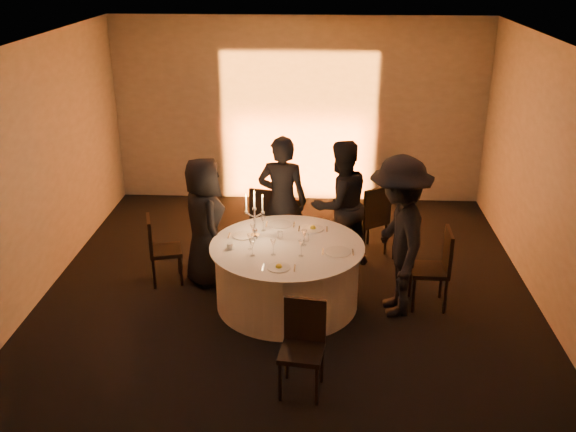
{
  "coord_description": "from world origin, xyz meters",
  "views": [
    {
      "loc": [
        0.37,
        -6.7,
        3.96
      ],
      "look_at": [
        0.0,
        0.2,
        1.05
      ],
      "focal_mm": 40.0,
      "sensor_mm": 36.0,
      "label": 1
    }
  ],
  "objects_px": {
    "guest_back_right": "(340,205)",
    "candelabra": "(255,220)",
    "guest_right": "(398,237)",
    "coffee_cup": "(230,246)",
    "chair_left": "(159,246)",
    "chair_back_right": "(371,216)",
    "guest_back_left": "(282,202)",
    "guest_left": "(204,222)",
    "chair_right": "(437,264)",
    "banquet_table": "(287,274)",
    "chair_back_left": "(267,215)",
    "chair_front": "(303,341)"
  },
  "relations": [
    {
      "from": "guest_right",
      "to": "chair_right",
      "type": "bearing_deg",
      "value": 101.71
    },
    {
      "from": "guest_left",
      "to": "chair_front",
      "type": "bearing_deg",
      "value": -174.19
    },
    {
      "from": "chair_back_right",
      "to": "guest_back_left",
      "type": "xyz_separation_m",
      "value": [
        -1.19,
        -0.31,
        0.31
      ]
    },
    {
      "from": "guest_right",
      "to": "candelabra",
      "type": "bearing_deg",
      "value": -105.91
    },
    {
      "from": "chair_right",
      "to": "chair_left",
      "type": "bearing_deg",
      "value": -95.21
    },
    {
      "from": "chair_back_left",
      "to": "guest_right",
      "type": "bearing_deg",
      "value": 148.88
    },
    {
      "from": "banquet_table",
      "to": "candelabra",
      "type": "xyz_separation_m",
      "value": [
        -0.4,
        0.24,
        0.59
      ]
    },
    {
      "from": "chair_back_left",
      "to": "guest_right",
      "type": "relative_size",
      "value": 0.5
    },
    {
      "from": "guest_right",
      "to": "coffee_cup",
      "type": "xyz_separation_m",
      "value": [
        -1.9,
        -0.03,
        -0.15
      ]
    },
    {
      "from": "guest_left",
      "to": "guest_back_right",
      "type": "bearing_deg",
      "value": -97.66
    },
    {
      "from": "chair_right",
      "to": "chair_front",
      "type": "relative_size",
      "value": 1.06
    },
    {
      "from": "guest_left",
      "to": "guest_back_left",
      "type": "relative_size",
      "value": 0.92
    },
    {
      "from": "chair_right",
      "to": "chair_back_left",
      "type": "bearing_deg",
      "value": -122.31
    },
    {
      "from": "guest_left",
      "to": "candelabra",
      "type": "relative_size",
      "value": 2.82
    },
    {
      "from": "chair_left",
      "to": "chair_back_right",
      "type": "xyz_separation_m",
      "value": [
        2.7,
        0.93,
        0.08
      ]
    },
    {
      "from": "guest_right",
      "to": "coffee_cup",
      "type": "height_order",
      "value": "guest_right"
    },
    {
      "from": "chair_left",
      "to": "guest_left",
      "type": "height_order",
      "value": "guest_left"
    },
    {
      "from": "chair_left",
      "to": "guest_back_right",
      "type": "distance_m",
      "value": 2.38
    },
    {
      "from": "banquet_table",
      "to": "candelabra",
      "type": "relative_size",
      "value": 3.1
    },
    {
      "from": "chair_right",
      "to": "candelabra",
      "type": "bearing_deg",
      "value": -93.57
    },
    {
      "from": "guest_back_right",
      "to": "guest_right",
      "type": "bearing_deg",
      "value": 87.42
    },
    {
      "from": "chair_left",
      "to": "guest_right",
      "type": "xyz_separation_m",
      "value": [
        2.89,
        -0.54,
        0.45
      ]
    },
    {
      "from": "chair_left",
      "to": "chair_front",
      "type": "relative_size",
      "value": 0.97
    },
    {
      "from": "guest_back_right",
      "to": "candelabra",
      "type": "height_order",
      "value": "guest_back_right"
    },
    {
      "from": "chair_back_left",
      "to": "guest_right",
      "type": "distance_m",
      "value": 2.29
    },
    {
      "from": "candelabra",
      "to": "chair_right",
      "type": "bearing_deg",
      "value": -5.16
    },
    {
      "from": "chair_front",
      "to": "guest_left",
      "type": "relative_size",
      "value": 0.56
    },
    {
      "from": "guest_back_left",
      "to": "banquet_table",
      "type": "bearing_deg",
      "value": 102.84
    },
    {
      "from": "banquet_table",
      "to": "chair_right",
      "type": "distance_m",
      "value": 1.75
    },
    {
      "from": "chair_right",
      "to": "coffee_cup",
      "type": "relative_size",
      "value": 8.83
    },
    {
      "from": "chair_right",
      "to": "guest_back_left",
      "type": "xyz_separation_m",
      "value": [
        -1.87,
        1.02,
        0.34
      ]
    },
    {
      "from": "chair_left",
      "to": "banquet_table",
      "type": "bearing_deg",
      "value": -121.99
    },
    {
      "from": "guest_back_right",
      "to": "chair_left",
      "type": "bearing_deg",
      "value": -15.35
    },
    {
      "from": "banquet_table",
      "to": "chair_front",
      "type": "distance_m",
      "value": 1.6
    },
    {
      "from": "chair_right",
      "to": "guest_left",
      "type": "xyz_separation_m",
      "value": [
        -2.8,
        0.47,
        0.27
      ]
    },
    {
      "from": "chair_back_left",
      "to": "guest_back_left",
      "type": "bearing_deg",
      "value": 134.46
    },
    {
      "from": "guest_left",
      "to": "candelabra",
      "type": "xyz_separation_m",
      "value": [
        0.65,
        -0.27,
        0.15
      ]
    },
    {
      "from": "chair_left",
      "to": "candelabra",
      "type": "relative_size",
      "value": 1.53
    },
    {
      "from": "guest_left",
      "to": "candelabra",
      "type": "height_order",
      "value": "guest_left"
    },
    {
      "from": "coffee_cup",
      "to": "chair_front",
      "type": "bearing_deg",
      "value": -58.52
    },
    {
      "from": "banquet_table",
      "to": "guest_back_right",
      "type": "xyz_separation_m",
      "value": [
        0.63,
        1.07,
        0.48
      ]
    },
    {
      "from": "guest_left",
      "to": "coffee_cup",
      "type": "relative_size",
      "value": 14.91
    },
    {
      "from": "candelabra",
      "to": "chair_back_right",
      "type": "bearing_deg",
      "value": 37.85
    },
    {
      "from": "chair_right",
      "to": "chair_front",
      "type": "xyz_separation_m",
      "value": [
        -1.51,
        -1.62,
        -0.03
      ]
    },
    {
      "from": "guest_back_left",
      "to": "guest_back_right",
      "type": "xyz_separation_m",
      "value": [
        0.75,
        0.0,
        -0.03
      ]
    },
    {
      "from": "chair_left",
      "to": "candelabra",
      "type": "height_order",
      "value": "candelabra"
    },
    {
      "from": "candelabra",
      "to": "guest_back_left",
      "type": "bearing_deg",
      "value": 71.41
    },
    {
      "from": "chair_left",
      "to": "guest_left",
      "type": "xyz_separation_m",
      "value": [
        0.58,
        0.07,
        0.32
      ]
    },
    {
      "from": "banquet_table",
      "to": "coffee_cup",
      "type": "height_order",
      "value": "coffee_cup"
    },
    {
      "from": "guest_left",
      "to": "chair_back_right",
      "type": "bearing_deg",
      "value": -93.7
    }
  ]
}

